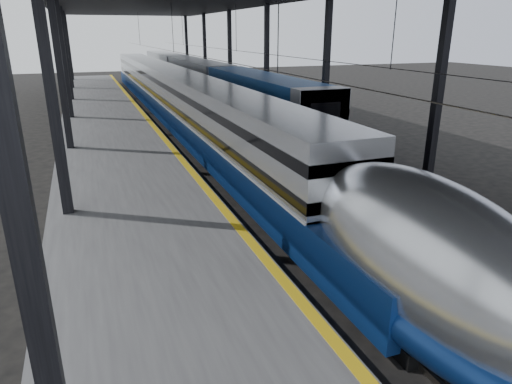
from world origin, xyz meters
TOP-DOWN VIEW (x-y plane):
  - ground at (0.00, 0.00)m, footprint 160.00×160.00m
  - platform at (-3.50, 20.00)m, footprint 6.00×80.00m
  - yellow_strip at (-0.70, 20.00)m, footprint 0.30×80.00m
  - rails at (4.50, 20.00)m, footprint 6.52×80.00m
  - tgv_train at (2.00, 24.04)m, footprint 2.85×65.20m
  - second_train at (7.00, 37.50)m, footprint 2.98×56.05m

SIDE VIEW (x-z plane):
  - ground at x=0.00m, z-range 0.00..0.00m
  - rails at x=4.50m, z-range 0.00..0.16m
  - platform at x=-3.50m, z-range 0.00..1.00m
  - yellow_strip at x=-0.70m, z-range 1.00..1.01m
  - tgv_train at x=2.00m, z-range -0.13..3.95m
  - second_train at x=7.00m, z-range 0.03..4.13m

